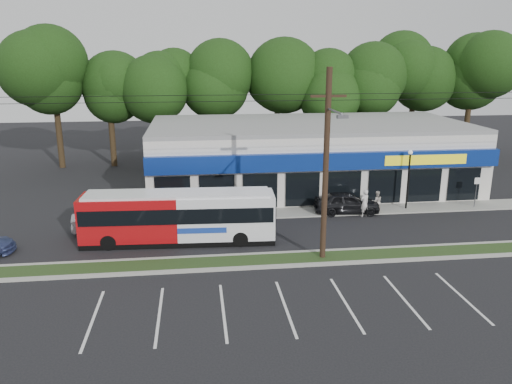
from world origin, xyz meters
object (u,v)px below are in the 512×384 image
object	(u,v)px
car_silver	(109,219)
metrobus	(179,216)
lamp_post	(409,173)
utility_pole	(323,160)
car_dark	(347,203)
pedestrian_b	(377,202)
pedestrian_a	(365,203)
sign_post	(477,187)

from	to	relation	value
car_silver	metrobus	bearing A→B (deg)	-129.80
metrobus	lamp_post	bearing A→B (deg)	18.17
lamp_post	car_silver	bearing A→B (deg)	-174.59
utility_pole	metrobus	size ratio (longest dim) A/B	4.48
metrobus	car_silver	world-z (taller)	metrobus
car_dark	car_silver	bearing A→B (deg)	99.92
pedestrian_b	metrobus	bearing A→B (deg)	21.63
pedestrian_a	car_dark	bearing A→B (deg)	-61.87
pedestrian_a	pedestrian_b	size ratio (longest dim) A/B	1.22
sign_post	car_silver	bearing A→B (deg)	-176.18
sign_post	car_dark	size ratio (longest dim) A/B	0.50
utility_pole	car_dark	bearing A→B (deg)	63.54
metrobus	car_dark	bearing A→B (deg)	22.38
lamp_post	utility_pole	bearing A→B (deg)	-136.05
pedestrian_b	utility_pole	bearing A→B (deg)	57.11
lamp_post	car_dark	bearing A→B (deg)	-176.10
utility_pole	car_silver	size ratio (longest dim) A/B	11.24
car_silver	utility_pole	bearing A→B (deg)	-127.63
utility_pole	metrobus	bearing A→B (deg)	154.49
pedestrian_a	pedestrian_b	distance (m)	1.40
pedestrian_a	pedestrian_b	xyz separation A→B (m)	(1.14, 0.79, -0.17)
sign_post	pedestrian_a	xyz separation A→B (m)	(-8.42, -0.87, -0.63)
pedestrian_a	metrobus	bearing A→B (deg)	-8.19
car_dark	car_silver	xyz separation A→B (m)	(-15.60, -1.59, -0.03)
car_dark	pedestrian_a	world-z (taller)	pedestrian_a
metrobus	sign_post	bearing A→B (deg)	13.97
car_dark	pedestrian_a	xyz separation A→B (m)	(0.98, -0.79, 0.17)
utility_pole	pedestrian_a	world-z (taller)	utility_pole
utility_pole	lamp_post	bearing A→B (deg)	43.95
sign_post	pedestrian_a	bearing A→B (deg)	-174.13
car_dark	metrobus	bearing A→B (deg)	113.66
sign_post	metrobus	world-z (taller)	metrobus
sign_post	car_dark	world-z (taller)	sign_post
utility_pole	sign_post	world-z (taller)	utility_pole
utility_pole	sign_post	xyz separation A→B (m)	(13.17, 7.65, -3.86)
lamp_post	pedestrian_a	world-z (taller)	lamp_post
sign_post	metrobus	xyz separation A→B (m)	(-20.66, -4.08, 0.02)
utility_pole	pedestrian_a	bearing A→B (deg)	55.02
metrobus	pedestrian_b	size ratio (longest dim) A/B	7.36
car_silver	pedestrian_a	bearing A→B (deg)	-98.04
car_dark	pedestrian_b	xyz separation A→B (m)	(2.12, 0.00, -0.00)
sign_post	car_silver	world-z (taller)	sign_post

